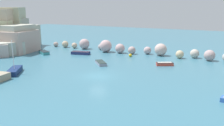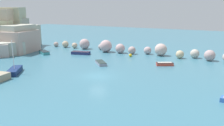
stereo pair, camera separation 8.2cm
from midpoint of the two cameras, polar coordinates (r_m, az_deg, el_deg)
name	(u,v)px [view 1 (the left image)]	position (r m, az deg, el deg)	size (l,w,h in m)	color
cove_water	(98,76)	(35.83, -3.42, -3.09)	(160.00, 160.00, 0.00)	#396E83
cliff_headland_left	(9,35)	(62.17, -23.13, 6.14)	(15.39, 19.34, 9.79)	#AD9F99
rock_breakwater	(144,49)	(51.84, 7.40, 3.18)	(44.96, 4.41, 2.71)	#B29B92
channel_buoy	(130,55)	(49.42, 4.30, 1.84)	(0.64, 0.64, 0.64)	gold
moored_boat_0	(44,52)	(54.41, -15.79, 2.42)	(3.80, 3.07, 0.62)	teal
moored_boat_1	(101,63)	(42.94, -2.72, 0.03)	(3.32, 3.43, 0.51)	gray
moored_boat_3	(14,71)	(40.05, -22.06, -1.70)	(3.74, 4.54, 5.14)	navy
moored_boat_4	(81,53)	(52.30, -7.44, 2.39)	(4.17, 2.35, 0.62)	navy
moored_boat_5	(165,64)	(42.99, 12.26, -0.19)	(3.03, 2.24, 0.57)	#C24233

